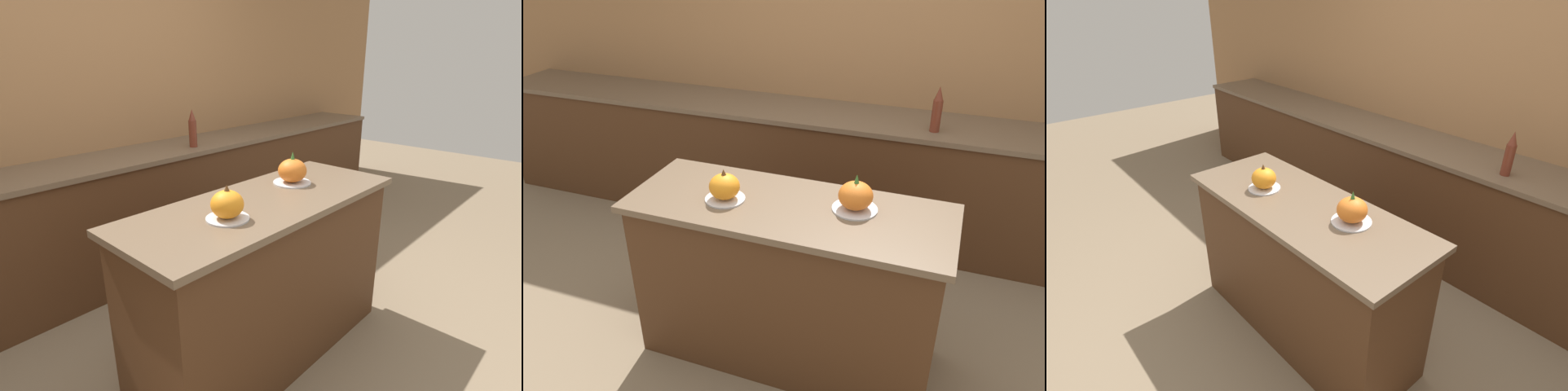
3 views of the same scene
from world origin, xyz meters
TOP-DOWN VIEW (x-y plane):
  - ground_plane at (0.00, 0.00)m, footprint 12.00×12.00m
  - wall_back at (0.00, 1.73)m, footprint 8.00×0.06m
  - kitchen_island at (0.00, 0.00)m, footprint 1.58×0.61m
  - back_counter at (0.00, 1.40)m, footprint 6.00×0.60m
  - pumpkin_cake_left at (-0.31, -0.05)m, footprint 0.20×0.20m
  - pumpkin_cake_right at (0.31, 0.07)m, footprint 0.22×0.22m
  - bottle_tall at (0.55, 1.27)m, footprint 0.06×0.06m

SIDE VIEW (x-z plane):
  - ground_plane at x=0.00m, z-range 0.00..0.00m
  - back_counter at x=0.00m, z-range 0.00..0.93m
  - kitchen_island at x=0.00m, z-range 0.00..0.94m
  - pumpkin_cake_left at x=-0.31m, z-range 0.92..1.08m
  - pumpkin_cake_right at x=0.31m, z-range 0.91..1.09m
  - bottle_tall at x=0.55m, z-range 0.92..1.22m
  - wall_back at x=0.00m, z-range 0.00..2.50m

